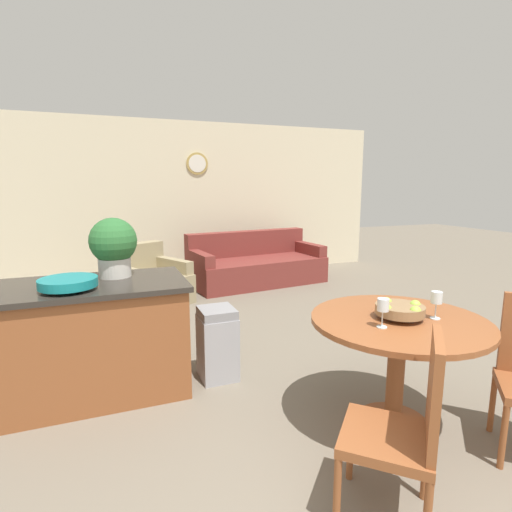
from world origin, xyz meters
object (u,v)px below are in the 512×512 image
at_px(dining_table, 398,344).
at_px(fruit_bowl, 400,310).
at_px(trash_bin, 217,343).
at_px(couch, 256,266).
at_px(armchair, 147,283).
at_px(wine_glass_left, 383,306).
at_px(dining_chair_near_left, 405,424).
at_px(wine_glass_right, 437,299).
at_px(teal_bowl, 68,283).
at_px(kitchen_island, 96,338).
at_px(potted_plant, 113,245).

height_order(dining_table, fruit_bowl, fruit_bowl).
distance_m(fruit_bowl, trash_bin, 1.53).
relative_size(couch, armchair, 1.84).
bearing_deg(wine_glass_left, fruit_bowl, 23.24).
bearing_deg(dining_table, wine_glass_left, -156.58).
distance_m(dining_chair_near_left, wine_glass_right, 0.97).
xyz_separation_m(teal_bowl, armchair, (0.77, 2.53, -0.67)).
bearing_deg(teal_bowl, wine_glass_right, -27.09).
bearing_deg(dining_chair_near_left, teal_bowl, 85.38).
relative_size(fruit_bowl, kitchen_island, 0.22).
height_order(dining_chair_near_left, wine_glass_left, dining_chair_near_left).
distance_m(couch, armchair, 1.91).
distance_m(trash_bin, armchair, 2.48).
relative_size(wine_glass_left, trash_bin, 0.30).
bearing_deg(armchair, potted_plant, -129.07).
relative_size(wine_glass_right, kitchen_island, 0.13).
height_order(dining_table, kitchen_island, kitchen_island).
bearing_deg(trash_bin, dining_chair_near_left, -76.40).
height_order(potted_plant, armchair, potted_plant).
xyz_separation_m(dining_table, armchair, (-1.23, 3.57, -0.32)).
relative_size(kitchen_island, armchair, 1.12).
relative_size(potted_plant, armchair, 0.38).
bearing_deg(fruit_bowl, kitchen_island, 146.90).
relative_size(dining_chair_near_left, fruit_bowl, 3.10).
height_order(dining_chair_near_left, trash_bin, dining_chair_near_left).
height_order(wine_glass_right, trash_bin, wine_glass_right).
distance_m(dining_chair_near_left, trash_bin, 1.81).
height_order(teal_bowl, couch, teal_bowl).
distance_m(fruit_bowl, potted_plant, 2.19).
xyz_separation_m(dining_chair_near_left, fruit_bowl, (0.49, 0.63, 0.31)).
bearing_deg(wine_glass_right, armchair, 111.50).
distance_m(dining_table, couch, 4.18).
bearing_deg(potted_plant, couch, 50.31).
relative_size(teal_bowl, armchair, 0.32).
height_order(dining_chair_near_left, teal_bowl, teal_bowl).
bearing_deg(fruit_bowl, dining_table, 114.70).
height_order(wine_glass_left, potted_plant, potted_plant).
xyz_separation_m(fruit_bowl, wine_glass_right, (0.21, -0.09, 0.07)).
bearing_deg(potted_plant, armchair, 78.40).
relative_size(teal_bowl, potted_plant, 0.83).
relative_size(wine_glass_right, couch, 0.08).
distance_m(dining_table, armchair, 3.79).
bearing_deg(kitchen_island, armchair, 75.10).
relative_size(wine_glass_right, armchair, 0.15).
height_order(wine_glass_right, armchair, wine_glass_right).
bearing_deg(dining_table, couch, 81.73).
height_order(potted_plant, trash_bin, potted_plant).
bearing_deg(kitchen_island, couch, 49.82).
relative_size(dining_table, dining_chair_near_left, 1.18).
bearing_deg(wine_glass_right, teal_bowl, 152.91).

